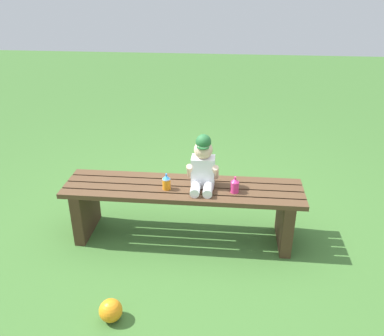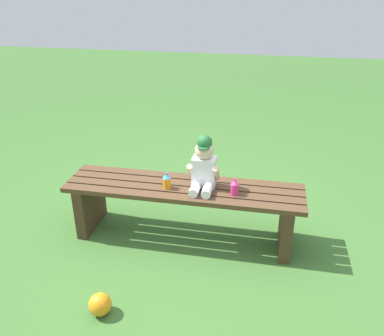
# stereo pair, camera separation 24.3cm
# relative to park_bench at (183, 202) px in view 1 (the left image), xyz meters

# --- Properties ---
(ground_plane) EXTENTS (16.00, 16.00, 0.00)m
(ground_plane) POSITION_rel_park_bench_xyz_m (0.00, 0.00, -0.31)
(ground_plane) COLOR #3D6B2D
(park_bench) EXTENTS (1.78, 0.42, 0.44)m
(park_bench) POSITION_rel_park_bench_xyz_m (0.00, 0.00, 0.00)
(park_bench) COLOR #513823
(park_bench) RESTS_ON ground_plane
(child_figure) EXTENTS (0.23, 0.27, 0.40)m
(child_figure) POSITION_rel_park_bench_xyz_m (0.15, 0.02, 0.31)
(child_figure) COLOR white
(child_figure) RESTS_ON park_bench
(sippy_cup_left) EXTENTS (0.06, 0.06, 0.12)m
(sippy_cup_left) POSITION_rel_park_bench_xyz_m (-0.11, -0.05, 0.19)
(sippy_cup_left) COLOR orange
(sippy_cup_left) RESTS_ON park_bench
(sippy_cup_right) EXTENTS (0.06, 0.06, 0.12)m
(sippy_cup_right) POSITION_rel_park_bench_xyz_m (0.38, -0.05, 0.19)
(sippy_cup_right) COLOR #E5337F
(sippy_cup_right) RESTS_ON park_bench
(toy_ball) EXTENTS (0.14, 0.14, 0.14)m
(toy_ball) POSITION_rel_park_bench_xyz_m (-0.33, -0.89, -0.24)
(toy_ball) COLOR orange
(toy_ball) RESTS_ON ground_plane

